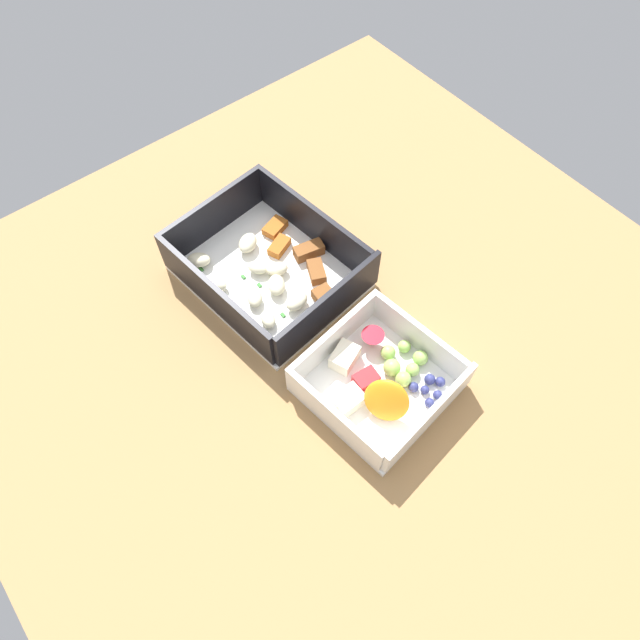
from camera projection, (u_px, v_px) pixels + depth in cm
name	position (u px, v px, depth cm)	size (l,w,h in cm)	color
table_surface	(337.00, 337.00, 65.55)	(80.00, 80.00, 2.00)	#9E7547
pasta_container	(269.00, 268.00, 67.02)	(21.34, 17.94, 6.19)	white
fruit_bowl	(379.00, 380.00, 59.83)	(15.06, 15.18, 5.36)	white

